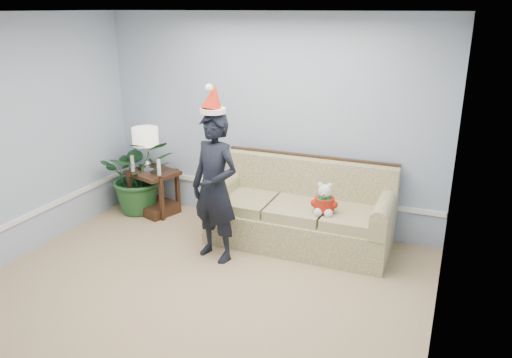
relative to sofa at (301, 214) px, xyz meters
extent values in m
cube|color=tan|center=(-0.61, -2.05, -0.37)|extent=(4.50, 5.00, 0.02)
cube|color=white|center=(-0.61, -2.05, 2.35)|extent=(4.50, 5.00, 0.02)
cube|color=#94AABE|center=(-0.61, 0.46, 0.99)|extent=(4.50, 0.02, 2.70)
cube|color=#94AABE|center=(1.65, -2.05, 0.99)|extent=(0.02, 5.00, 2.70)
cube|color=white|center=(-0.61, 0.44, 0.09)|extent=(4.48, 0.03, 0.06)
cube|color=brown|center=(0.00, -0.06, -0.15)|extent=(2.17, 0.95, 0.41)
cube|color=brown|center=(-0.67, -0.11, 0.11)|extent=(0.65, 0.75, 0.12)
cube|color=brown|center=(0.00, -0.11, 0.11)|extent=(0.65, 0.75, 0.12)
cube|color=brown|center=(0.67, -0.11, 0.11)|extent=(0.65, 0.75, 0.12)
cube|color=brown|center=(0.00, 0.29, 0.34)|extent=(2.16, 0.23, 0.58)
cube|color=#301E10|center=(0.00, 0.36, 0.63)|extent=(2.16, 0.09, 0.05)
cube|color=brown|center=(-0.99, -0.06, 0.18)|extent=(0.20, 0.93, 0.25)
cube|color=brown|center=(0.99, -0.06, 0.18)|extent=(0.20, 0.93, 0.25)
cube|color=#3C2115|center=(-2.17, 0.10, 0.22)|extent=(0.76, 0.70, 0.05)
cube|color=#3C2115|center=(-2.17, 0.10, -0.29)|extent=(0.68, 0.62, 0.14)
cube|color=#3C2115|center=(-2.42, -0.10, -0.06)|extent=(0.06, 0.06, 0.61)
cube|color=#3C2115|center=(-1.92, -0.10, -0.06)|extent=(0.06, 0.06, 0.61)
cube|color=#3C2115|center=(-2.42, 0.30, -0.06)|extent=(0.06, 0.06, 0.61)
cube|color=#3C2115|center=(-1.92, 0.30, -0.06)|extent=(0.06, 0.06, 0.61)
cylinder|color=silver|center=(-2.22, 0.05, 0.26)|extent=(0.16, 0.16, 0.03)
sphere|color=silver|center=(-2.22, 0.05, 0.36)|extent=(0.10, 0.10, 0.10)
cylinder|color=silver|center=(-2.22, 0.05, 0.51)|extent=(0.03, 0.03, 0.35)
cylinder|color=white|center=(-2.22, 0.05, 0.75)|extent=(0.35, 0.35, 0.24)
cylinder|color=silver|center=(-2.42, -0.01, 0.31)|extent=(0.06, 0.06, 0.12)
cylinder|color=white|center=(-2.42, -0.01, 0.42)|extent=(0.05, 0.05, 0.10)
cylinder|color=silver|center=(-1.99, -0.01, 0.31)|extent=(0.06, 0.06, 0.12)
cylinder|color=white|center=(-1.99, -0.01, 0.42)|extent=(0.05, 0.05, 0.10)
imported|color=#1F5126|center=(-2.37, 0.07, 0.18)|extent=(1.28, 1.25, 1.08)
imported|color=black|center=(-0.77, -0.75, 0.49)|extent=(0.70, 0.55, 1.69)
cylinder|color=white|center=(-0.77, -0.75, 1.35)|extent=(0.32, 0.32, 0.05)
cone|color=#A81C11|center=(-0.77, -0.73, 1.49)|extent=(0.28, 0.33, 0.32)
sphere|color=white|center=(-0.77, -0.82, 1.60)|extent=(0.08, 0.08, 0.08)
sphere|color=white|center=(0.35, -0.24, 0.28)|extent=(0.21, 0.21, 0.21)
cylinder|color=#A81C11|center=(0.35, -0.24, 0.28)|extent=(0.26, 0.26, 0.15)
cylinder|color=#146326|center=(0.35, -0.24, 0.37)|extent=(0.17, 0.17, 0.03)
sphere|color=white|center=(0.29, -0.34, 0.22)|extent=(0.10, 0.10, 0.10)
sphere|color=white|center=(0.41, -0.34, 0.22)|extent=(0.10, 0.10, 0.10)
sphere|color=white|center=(0.35, -0.25, 0.44)|extent=(0.15, 0.15, 0.15)
sphere|color=black|center=(0.35, -0.34, 0.43)|extent=(0.02, 0.02, 0.02)
sphere|color=white|center=(0.30, -0.24, 0.51)|extent=(0.06, 0.06, 0.06)
sphere|color=white|center=(0.40, -0.24, 0.51)|extent=(0.06, 0.06, 0.06)
camera|label=1|loc=(1.65, -5.35, 2.38)|focal=35.00mm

